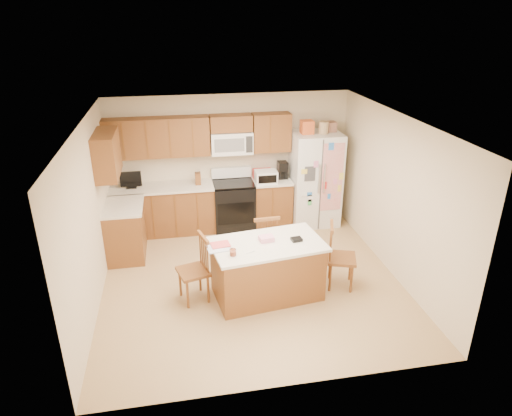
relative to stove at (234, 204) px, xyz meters
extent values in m
plane|color=tan|center=(0.00, -1.94, -0.47)|extent=(4.50, 4.50, 0.00)
cube|color=beige|center=(0.00, 0.31, 0.78)|extent=(4.50, 0.10, 2.50)
cube|color=beige|center=(0.00, -4.19, 0.78)|extent=(4.50, 0.10, 2.50)
cube|color=beige|center=(-2.25, -1.94, 0.78)|extent=(0.10, 4.50, 2.50)
cube|color=beige|center=(2.25, -1.94, 0.78)|extent=(0.10, 4.50, 2.50)
cube|color=white|center=(0.00, -1.94, 2.03)|extent=(4.50, 4.50, 0.04)
cube|color=brown|center=(-1.31, 0.01, -0.03)|extent=(1.87, 0.60, 0.88)
cube|color=brown|center=(0.74, 0.01, -0.03)|extent=(0.72, 0.60, 0.88)
cube|color=brown|center=(-1.95, -0.76, -0.03)|extent=(0.60, 0.95, 0.88)
cube|color=silver|center=(-1.31, 0.00, 0.43)|extent=(1.87, 0.64, 0.04)
cube|color=silver|center=(0.74, 0.00, 0.43)|extent=(0.72, 0.64, 0.04)
cube|color=silver|center=(-1.94, -0.76, 0.43)|extent=(0.64, 0.95, 0.04)
cube|color=brown|center=(-1.32, 0.15, 1.33)|extent=(1.85, 0.33, 0.70)
cube|color=brown|center=(0.75, 0.15, 1.33)|extent=(0.70, 0.33, 0.70)
cube|color=brown|center=(0.00, 0.15, 1.53)|extent=(0.76, 0.33, 0.29)
cube|color=brown|center=(-2.08, -0.76, 1.33)|extent=(0.33, 0.95, 0.70)
cube|color=brown|center=(-1.90, -0.02, 1.33)|extent=(0.02, 0.01, 0.66)
cube|color=brown|center=(-1.90, -0.29, -0.03)|extent=(0.02, 0.01, 0.84)
cube|color=brown|center=(-1.50, -0.02, 1.33)|extent=(0.02, 0.01, 0.66)
cube|color=brown|center=(-1.50, -0.29, -0.03)|extent=(0.02, 0.01, 0.84)
cube|color=brown|center=(-1.10, -0.02, 1.33)|extent=(0.02, 0.01, 0.66)
cube|color=brown|center=(-1.10, -0.29, -0.03)|extent=(0.02, 0.01, 0.84)
cube|color=brown|center=(-0.70, -0.02, 1.33)|extent=(0.01, 0.01, 0.66)
cube|color=brown|center=(-0.70, -0.29, -0.03)|extent=(0.01, 0.01, 0.84)
cube|color=brown|center=(0.70, -0.02, 1.33)|extent=(0.01, 0.01, 0.66)
cube|color=brown|center=(0.70, -0.29, -0.03)|extent=(0.01, 0.01, 0.84)
cube|color=white|center=(0.00, 0.12, 1.18)|extent=(0.76, 0.38, 0.40)
cube|color=slate|center=(-0.06, -0.07, 1.18)|extent=(0.54, 0.01, 0.24)
cube|color=#262626|center=(0.30, -0.07, 1.18)|extent=(0.12, 0.01, 0.30)
cube|color=brown|center=(-0.65, 0.01, 0.56)|extent=(0.10, 0.14, 0.22)
cube|color=black|center=(-1.85, 0.03, 0.46)|extent=(0.18, 0.12, 0.02)
cube|color=black|center=(-1.85, 0.03, 0.62)|extent=(0.38, 0.03, 0.28)
cube|color=red|center=(0.58, 0.09, 0.54)|extent=(0.35, 0.22, 0.18)
cube|color=white|center=(0.60, -0.14, 0.56)|extent=(0.40, 0.28, 0.23)
cube|color=black|center=(0.60, -0.28, 0.56)|extent=(0.34, 0.01, 0.15)
cube|color=black|center=(0.96, 0.06, 0.61)|extent=(0.18, 0.22, 0.32)
cylinder|color=black|center=(0.96, -0.01, 0.54)|extent=(0.12, 0.12, 0.12)
cube|color=black|center=(0.00, -0.01, -0.03)|extent=(0.76, 0.64, 0.88)
cube|color=black|center=(0.00, -0.33, -0.05)|extent=(0.68, 0.01, 0.42)
cube|color=black|center=(0.00, -0.01, 0.43)|extent=(0.76, 0.64, 0.03)
cube|color=white|center=(0.00, 0.25, 0.56)|extent=(0.76, 0.10, 0.20)
cube|color=white|center=(1.57, -0.06, 0.43)|extent=(0.90, 0.75, 1.80)
cube|color=#4C4C4C|center=(1.57, -0.44, 0.43)|extent=(0.02, 0.01, 1.75)
cube|color=silver|center=(1.52, -0.47, 0.58)|extent=(0.02, 0.03, 0.55)
cube|color=silver|center=(1.62, -0.47, 0.58)|extent=(0.02, 0.03, 0.55)
cube|color=#3F3F44|center=(1.35, -0.44, 0.68)|extent=(0.20, 0.01, 0.28)
cube|color=#D84C59|center=(1.77, -0.44, 0.58)|extent=(0.42, 0.01, 1.30)
cube|color=#DA5A26|center=(1.37, -0.06, 1.45)|extent=(0.22, 0.22, 0.24)
cylinder|color=tan|center=(1.67, -0.11, 1.44)|extent=(0.18, 0.18, 0.22)
cube|color=#986651|center=(1.85, 0.02, 1.42)|extent=(0.18, 0.20, 0.18)
cube|color=brown|center=(0.16, -2.38, -0.06)|extent=(1.59, 1.03, 0.82)
cube|color=silver|center=(0.16, -2.38, 0.37)|extent=(1.68, 1.12, 0.04)
cylinder|color=#DA5A26|center=(-0.37, -2.64, 0.42)|extent=(0.08, 0.08, 0.06)
cylinder|color=white|center=(-0.37, -2.64, 0.43)|extent=(0.09, 0.09, 0.09)
cube|color=#E37383|center=(0.16, -2.31, 0.42)|extent=(0.22, 0.18, 0.07)
cube|color=black|center=(0.58, -2.39, 0.41)|extent=(0.16, 0.14, 0.04)
cube|color=white|center=(-0.54, -2.43, 0.39)|extent=(0.33, 0.28, 0.01)
cube|color=#D84C4C|center=(-0.50, -2.35, 0.41)|extent=(0.28, 0.23, 0.01)
cylinder|color=white|center=(-0.12, -2.62, 0.39)|extent=(0.13, 0.07, 0.01)
cube|color=brown|center=(-0.90, -2.30, -0.01)|extent=(0.51, 0.52, 0.05)
cylinder|color=brown|center=(-1.09, -2.18, -0.25)|extent=(0.04, 0.04, 0.44)
cylinder|color=brown|center=(-1.00, -2.51, -0.25)|extent=(0.04, 0.04, 0.44)
cylinder|color=brown|center=(-0.80, -2.10, -0.25)|extent=(0.04, 0.04, 0.44)
cylinder|color=brown|center=(-0.71, -2.43, -0.25)|extent=(0.04, 0.04, 0.44)
cylinder|color=brown|center=(-0.77, -2.11, 0.25)|extent=(0.02, 0.02, 0.49)
cylinder|color=brown|center=(-0.75, -2.18, 0.25)|extent=(0.02, 0.02, 0.49)
cylinder|color=brown|center=(-0.73, -2.26, 0.25)|extent=(0.02, 0.02, 0.49)
cylinder|color=brown|center=(-0.71, -2.33, 0.25)|extent=(0.02, 0.02, 0.49)
cylinder|color=brown|center=(-0.69, -2.41, 0.25)|extent=(0.02, 0.02, 0.49)
cube|color=brown|center=(-0.73, -2.26, 0.50)|extent=(0.15, 0.40, 0.05)
cube|color=brown|center=(0.26, -1.65, -0.02)|extent=(0.44, 0.42, 0.05)
cylinder|color=brown|center=(0.43, -1.49, -0.26)|extent=(0.04, 0.04, 0.44)
cylinder|color=brown|center=(0.08, -1.50, -0.26)|extent=(0.04, 0.04, 0.44)
cylinder|color=brown|center=(0.44, -1.79, -0.26)|extent=(0.04, 0.04, 0.44)
cylinder|color=brown|center=(0.10, -1.80, -0.26)|extent=(0.04, 0.04, 0.44)
cylinder|color=brown|center=(0.42, -1.81, 0.24)|extent=(0.02, 0.02, 0.49)
cylinder|color=brown|center=(0.35, -1.81, 0.24)|extent=(0.02, 0.02, 0.49)
cylinder|color=brown|center=(0.27, -1.82, 0.24)|extent=(0.02, 0.02, 0.49)
cylinder|color=brown|center=(0.19, -1.82, 0.24)|extent=(0.02, 0.02, 0.49)
cylinder|color=brown|center=(0.12, -1.82, 0.24)|extent=(0.02, 0.02, 0.49)
cube|color=brown|center=(0.27, -1.82, 0.49)|extent=(0.41, 0.06, 0.05)
cube|color=brown|center=(1.31, -2.34, -0.01)|extent=(0.53, 0.54, 0.05)
cylinder|color=brown|center=(1.40, -2.56, -0.25)|extent=(0.04, 0.04, 0.45)
cylinder|color=brown|center=(1.51, -2.22, -0.25)|extent=(0.04, 0.04, 0.45)
cylinder|color=brown|center=(1.10, -2.46, -0.25)|extent=(0.04, 0.04, 0.45)
cylinder|color=brown|center=(1.21, -2.13, -0.25)|extent=(0.04, 0.04, 0.45)
cylinder|color=brown|center=(1.09, -2.43, 0.26)|extent=(0.02, 0.02, 0.50)
cylinder|color=brown|center=(1.11, -2.36, 0.26)|extent=(0.02, 0.02, 0.50)
cylinder|color=brown|center=(1.14, -2.29, 0.26)|extent=(0.02, 0.02, 0.50)
cylinder|color=brown|center=(1.16, -2.21, 0.26)|extent=(0.02, 0.02, 0.50)
cylinder|color=brown|center=(1.19, -2.14, 0.26)|extent=(0.02, 0.02, 0.50)
cube|color=brown|center=(1.14, -2.29, 0.51)|extent=(0.17, 0.41, 0.05)
camera|label=1|loc=(-1.03, -7.96, 3.41)|focal=32.00mm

